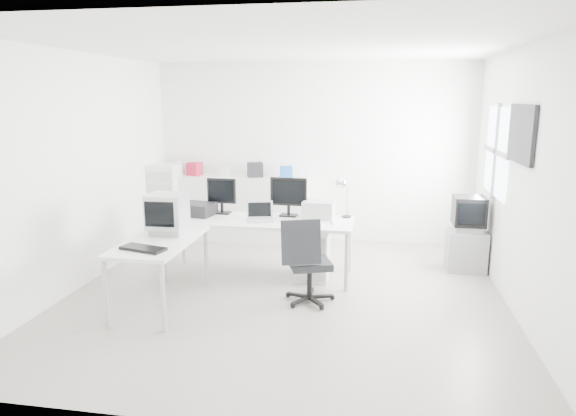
% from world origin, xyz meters
% --- Properties ---
extents(floor, '(5.00, 5.00, 0.01)m').
position_xyz_m(floor, '(0.00, 0.00, 0.00)').
color(floor, beige).
rests_on(floor, ground).
extents(ceiling, '(5.00, 5.00, 0.01)m').
position_xyz_m(ceiling, '(0.00, 0.00, 2.80)').
color(ceiling, white).
rests_on(ceiling, back_wall).
extents(back_wall, '(5.00, 0.02, 2.80)m').
position_xyz_m(back_wall, '(0.00, 2.50, 1.40)').
color(back_wall, white).
rests_on(back_wall, floor).
extents(left_wall, '(0.02, 5.00, 2.80)m').
position_xyz_m(left_wall, '(-2.50, 0.00, 1.40)').
color(left_wall, white).
rests_on(left_wall, floor).
extents(right_wall, '(0.02, 5.00, 2.80)m').
position_xyz_m(right_wall, '(2.50, 0.00, 1.40)').
color(right_wall, white).
rests_on(right_wall, floor).
extents(window, '(0.02, 1.20, 1.10)m').
position_xyz_m(window, '(2.48, 1.20, 1.60)').
color(window, white).
rests_on(window, right_wall).
extents(wall_picture, '(0.04, 0.90, 0.60)m').
position_xyz_m(wall_picture, '(2.47, 0.10, 1.90)').
color(wall_picture, black).
rests_on(wall_picture, right_wall).
extents(main_desk, '(2.40, 0.80, 0.75)m').
position_xyz_m(main_desk, '(-0.45, 0.60, 0.38)').
color(main_desk, silver).
rests_on(main_desk, floor).
extents(side_desk, '(0.70, 1.40, 0.75)m').
position_xyz_m(side_desk, '(-1.30, -0.50, 0.38)').
color(side_desk, silver).
rests_on(side_desk, floor).
extents(drawer_pedestal, '(0.40, 0.50, 0.60)m').
position_xyz_m(drawer_pedestal, '(0.25, 0.65, 0.30)').
color(drawer_pedestal, silver).
rests_on(drawer_pedestal, floor).
extents(inkjet_printer, '(0.51, 0.42, 0.16)m').
position_xyz_m(inkjet_printer, '(-1.30, 0.70, 0.83)').
color(inkjet_printer, black).
rests_on(inkjet_printer, main_desk).
extents(lcd_monitor_small, '(0.39, 0.23, 0.49)m').
position_xyz_m(lcd_monitor_small, '(-1.00, 0.85, 0.99)').
color(lcd_monitor_small, black).
rests_on(lcd_monitor_small, main_desk).
extents(lcd_monitor_large, '(0.49, 0.22, 0.50)m').
position_xyz_m(lcd_monitor_large, '(-0.10, 0.85, 1.00)').
color(lcd_monitor_large, black).
rests_on(lcd_monitor_large, main_desk).
extents(laptop, '(0.43, 0.44, 0.24)m').
position_xyz_m(laptop, '(-0.40, 0.50, 0.87)').
color(laptop, '#B7B7BA').
rests_on(laptop, main_desk).
extents(white_keyboard, '(0.45, 0.22, 0.02)m').
position_xyz_m(white_keyboard, '(0.20, 0.45, 0.76)').
color(white_keyboard, silver).
rests_on(white_keyboard, main_desk).
extents(white_mouse, '(0.06, 0.06, 0.06)m').
position_xyz_m(white_mouse, '(0.50, 0.50, 0.78)').
color(white_mouse, silver).
rests_on(white_mouse, main_desk).
extents(laser_printer, '(0.41, 0.36, 0.22)m').
position_xyz_m(laser_printer, '(0.30, 0.82, 0.86)').
color(laser_printer, '#ABABAB').
rests_on(laser_printer, main_desk).
extents(desk_lamp, '(0.16, 0.16, 0.45)m').
position_xyz_m(desk_lamp, '(0.65, 0.90, 0.97)').
color(desk_lamp, silver).
rests_on(desk_lamp, main_desk).
extents(crt_monitor, '(0.38, 0.38, 0.42)m').
position_xyz_m(crt_monitor, '(-1.30, -0.25, 0.96)').
color(crt_monitor, '#B7B7BA').
rests_on(crt_monitor, side_desk).
extents(black_keyboard, '(0.51, 0.31, 0.03)m').
position_xyz_m(black_keyboard, '(-1.30, -0.90, 0.77)').
color(black_keyboard, black).
rests_on(black_keyboard, side_desk).
extents(office_chair, '(0.74, 0.74, 1.00)m').
position_xyz_m(office_chair, '(0.31, -0.15, 0.50)').
color(office_chair, '#282B2E').
rests_on(office_chair, floor).
extents(tv_cabinet, '(0.50, 0.41, 0.54)m').
position_xyz_m(tv_cabinet, '(2.22, 1.28, 0.27)').
color(tv_cabinet, gray).
rests_on(tv_cabinet, floor).
extents(crt_tv, '(0.50, 0.48, 0.45)m').
position_xyz_m(crt_tv, '(2.22, 1.28, 0.77)').
color(crt_tv, black).
rests_on(crt_tv, tv_cabinet).
extents(sideboard, '(2.07, 0.52, 1.04)m').
position_xyz_m(sideboard, '(-1.08, 2.24, 0.52)').
color(sideboard, silver).
rests_on(sideboard, floor).
extents(clutter_box_a, '(0.25, 0.23, 0.20)m').
position_xyz_m(clutter_box_a, '(-1.88, 2.24, 1.14)').
color(clutter_box_a, '#A81831').
rests_on(clutter_box_a, sideboard).
extents(clutter_box_b, '(0.17, 0.16, 0.15)m').
position_xyz_m(clutter_box_b, '(-1.38, 2.24, 1.11)').
color(clutter_box_b, silver).
rests_on(clutter_box_b, sideboard).
extents(clutter_box_c, '(0.29, 0.28, 0.23)m').
position_xyz_m(clutter_box_c, '(-0.88, 2.24, 1.15)').
color(clutter_box_c, black).
rests_on(clutter_box_c, sideboard).
extents(clutter_box_d, '(0.22, 0.20, 0.18)m').
position_xyz_m(clutter_box_d, '(-0.38, 2.24, 1.13)').
color(clutter_box_d, '#1752A2').
rests_on(clutter_box_d, sideboard).
extents(clutter_bottle, '(0.07, 0.07, 0.22)m').
position_xyz_m(clutter_bottle, '(-2.18, 2.28, 1.15)').
color(clutter_bottle, silver).
rests_on(clutter_bottle, sideboard).
extents(filing_cabinet, '(0.43, 0.51, 1.23)m').
position_xyz_m(filing_cabinet, '(-2.28, 2.03, 0.62)').
color(filing_cabinet, silver).
rests_on(filing_cabinet, floor).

